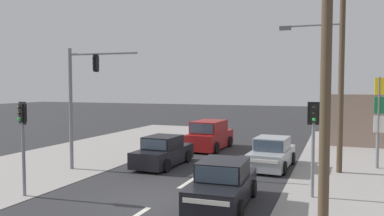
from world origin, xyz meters
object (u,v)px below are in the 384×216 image
(sedan_crossing_left, at_px, (223,185))
(utility_pole_foreground_right, at_px, (321,43))
(sedan_kerbside_parked, at_px, (163,152))
(sedan_receding_far, at_px, (272,154))
(pedestal_signal_right_kerb, at_px, (313,133))
(pedestal_signal_left_kerb, at_px, (23,132))
(traffic_signal_mast, at_px, (80,93))
(utility_pole_midground_right, at_px, (339,62))
(suv_oncoming_mid, at_px, (210,136))

(sedan_crossing_left, bearing_deg, utility_pole_foreground_right, -39.32)
(sedan_kerbside_parked, xyz_separation_m, sedan_receding_far, (5.38, 1.52, 0.00))
(pedestal_signal_right_kerb, relative_size, pedestal_signal_left_kerb, 1.00)
(traffic_signal_mast, distance_m, sedan_kerbside_parked, 5.16)
(utility_pole_foreground_right, xyz_separation_m, traffic_signal_mast, (-11.35, 5.43, -1.34))
(utility_pole_midground_right, distance_m, sedan_receding_far, 5.49)
(utility_pole_foreground_right, bearing_deg, suv_oncoming_mid, 118.38)
(pedestal_signal_right_kerb, xyz_separation_m, pedestal_signal_left_kerb, (-10.12, -3.70, 0.00))
(utility_pole_midground_right, xyz_separation_m, sedan_kerbside_parked, (-8.44, -1.51, -4.56))
(utility_pole_midground_right, distance_m, sedan_crossing_left, 8.87)
(utility_pole_midground_right, relative_size, pedestal_signal_left_kerb, 2.75)
(suv_oncoming_mid, xyz_separation_m, sedan_receding_far, (4.73, -4.27, -0.18))
(suv_oncoming_mid, bearing_deg, utility_pole_midground_right, -28.76)
(sedan_kerbside_parked, bearing_deg, utility_pole_foreground_right, -44.28)
(pedestal_signal_right_kerb, relative_size, sedan_receding_far, 0.83)
(utility_pole_foreground_right, height_order, pedestal_signal_right_kerb, utility_pole_foreground_right)
(traffic_signal_mast, bearing_deg, utility_pole_foreground_right, -25.59)
(traffic_signal_mast, bearing_deg, sedan_kerbside_parked, 34.86)
(sedan_receding_far, bearing_deg, pedestal_signal_left_kerb, -133.30)
(traffic_signal_mast, bearing_deg, utility_pole_midground_right, 18.09)
(sedan_crossing_left, bearing_deg, suv_oncoming_mid, 110.57)
(utility_pole_foreground_right, bearing_deg, pedestal_signal_right_kerb, 94.54)
(sedan_crossing_left, bearing_deg, sedan_kerbside_parked, 132.75)
(pedestal_signal_left_kerb, distance_m, sedan_receding_far, 11.63)
(traffic_signal_mast, distance_m, pedestal_signal_left_kerb, 4.79)
(utility_pole_midground_right, distance_m, pedestal_signal_left_kerb, 14.07)
(utility_pole_foreground_right, height_order, sedan_kerbside_parked, utility_pole_foreground_right)
(pedestal_signal_left_kerb, xyz_separation_m, sedan_receding_far, (7.89, 8.37, -1.71))
(utility_pole_foreground_right, bearing_deg, sedan_crossing_left, 140.68)
(pedestal_signal_left_kerb, bearing_deg, utility_pole_foreground_right, -5.10)
(utility_pole_midground_right, bearing_deg, sedan_kerbside_parked, -169.85)
(utility_pole_foreground_right, relative_size, sedan_kerbside_parked, 2.24)
(suv_oncoming_mid, bearing_deg, sedan_receding_far, -42.03)
(utility_pole_midground_right, xyz_separation_m, pedestal_signal_right_kerb, (-0.83, -4.66, -2.85))
(utility_pole_foreground_right, xyz_separation_m, pedestal_signal_right_kerb, (-0.37, 4.63, -2.75))
(utility_pole_midground_right, xyz_separation_m, pedestal_signal_left_kerb, (-10.95, -8.36, -2.85))
(utility_pole_midground_right, xyz_separation_m, traffic_signal_mast, (-11.81, -3.86, -1.43))
(pedestal_signal_right_kerb, height_order, suv_oncoming_mid, pedestal_signal_right_kerb)
(utility_pole_midground_right, height_order, suv_oncoming_mid, utility_pole_midground_right)
(utility_pole_foreground_right, distance_m, sedan_receding_far, 10.64)
(utility_pole_foreground_right, relative_size, sedan_crossing_left, 2.23)
(pedestal_signal_left_kerb, height_order, sedan_receding_far, pedestal_signal_left_kerb)
(sedan_crossing_left, distance_m, suv_oncoming_mid, 11.67)
(traffic_signal_mast, bearing_deg, pedestal_signal_right_kerb, -4.18)
(traffic_signal_mast, relative_size, sedan_kerbside_parked, 1.40)
(pedestal_signal_right_kerb, height_order, sedan_receding_far, pedestal_signal_right_kerb)
(traffic_signal_mast, relative_size, suv_oncoming_mid, 1.31)
(traffic_signal_mast, distance_m, suv_oncoming_mid, 9.54)
(pedestal_signal_left_kerb, bearing_deg, suv_oncoming_mid, 75.99)
(utility_pole_midground_right, bearing_deg, traffic_signal_mast, -161.91)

